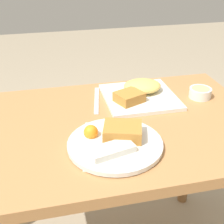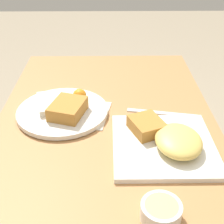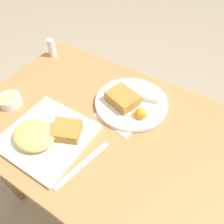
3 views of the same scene
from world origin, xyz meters
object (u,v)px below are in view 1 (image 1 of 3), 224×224
at_px(plate_square_near, 139,93).
at_px(sauce_ramekin, 200,93).
at_px(butter_knife, 97,100).
at_px(plate_oval_far, 115,141).

bearing_deg(plate_square_near, sauce_ramekin, 168.10).
bearing_deg(sauce_ramekin, butter_knife, -8.88).
relative_size(plate_oval_far, sauce_ramekin, 3.34).
xyz_separation_m(plate_oval_far, sauce_ramekin, (-0.39, -0.24, 0.00)).
distance_m(plate_square_near, butter_knife, 0.17).
bearing_deg(plate_oval_far, butter_knife, -90.06).
bearing_deg(plate_oval_far, plate_square_near, -119.45).
height_order(plate_square_near, butter_knife, plate_square_near).
xyz_separation_m(plate_oval_far, butter_knife, (-0.00, -0.31, -0.02)).
bearing_deg(butter_knife, plate_square_near, 96.62).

